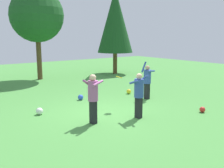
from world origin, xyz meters
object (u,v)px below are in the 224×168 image
object	(u,v)px
ball_yellow	(129,91)
tree_center	(37,16)
ball_blue	(81,97)
person_catcher	(93,95)
tree_far_right	(115,21)
ball_red	(202,110)
person_bystander	(139,92)
person_thrower	(147,79)
ball_white	(39,111)
frisbee	(119,77)

from	to	relation	value
ball_yellow	tree_center	distance (m)	8.39
ball_blue	person_catcher	bearing A→B (deg)	-112.54
tree_far_right	ball_yellow	bearing A→B (deg)	-122.00
ball_blue	ball_red	distance (m)	5.35
person_bystander	ball_yellow	world-z (taller)	person_bystander
ball_yellow	ball_red	distance (m)	4.19
person_thrower	ball_red	size ratio (longest dim) A/B	7.88
person_thrower	tree_center	size ratio (longest dim) A/B	0.29
person_catcher	ball_white	world-z (taller)	person_catcher
tree_far_right	tree_center	world-z (taller)	tree_far_right
person_catcher	frisbee	xyz separation A→B (m)	(1.78, 0.83, 0.31)
ball_yellow	ball_white	size ratio (longest dim) A/B	0.90
ball_red	tree_center	size ratio (longest dim) A/B	0.04
person_thrower	person_catcher	size ratio (longest dim) A/B	1.03
tree_center	tree_far_right	bearing A→B (deg)	-9.46
person_catcher	tree_center	world-z (taller)	tree_center
person_thrower	ball_yellow	bearing A→B (deg)	-104.72
person_catcher	ball_yellow	bearing A→B (deg)	9.47
person_bystander	tree_center	xyz separation A→B (m)	(0.32, 10.23, 3.25)
person_bystander	person_thrower	bearing A→B (deg)	-44.24
ball_white	tree_far_right	world-z (taller)	tree_far_right
person_thrower	person_catcher	bearing A→B (deg)	5.16
ball_blue	ball_white	bearing A→B (deg)	-156.98
ball_white	ball_yellow	bearing A→B (deg)	7.31
person_thrower	person_bystander	bearing A→B (deg)	25.23
person_catcher	ball_red	distance (m)	4.44
person_catcher	tree_far_right	distance (m)	12.07
ball_blue	tree_center	world-z (taller)	tree_center
person_catcher	tree_center	size ratio (longest dim) A/B	0.28
frisbee	ball_blue	world-z (taller)	frisbee
ball_blue	tree_far_right	world-z (taller)	tree_far_right
person_bystander	tree_center	size ratio (longest dim) A/B	0.27
ball_red	tree_center	world-z (taller)	tree_center
person_thrower	ball_red	bearing A→B (deg)	79.63
person_bystander	ball_yellow	bearing A→B (deg)	-29.21
frisbee	ball_yellow	distance (m)	3.06
person_bystander	ball_yellow	size ratio (longest dim) A/B	6.76
ball_white	ball_red	world-z (taller)	ball_white
person_thrower	ball_yellow	distance (m)	1.55
person_catcher	ball_red	size ratio (longest dim) A/B	7.62
ball_blue	tree_center	distance (m)	7.87
frisbee	tree_center	distance (m)	9.37
person_bystander	ball_blue	xyz separation A→B (m)	(-0.37, 3.54, -0.84)
ball_blue	ball_white	xyz separation A→B (m)	(-2.37, -1.01, 0.01)
person_bystander	ball_red	world-z (taller)	person_bystander
ball_blue	tree_far_right	xyz separation A→B (m)	(6.44, 5.73, 3.91)
frisbee	ball_red	distance (m)	3.49
person_thrower	person_catcher	xyz separation A→B (m)	(-3.89, -1.37, 0.06)
frisbee	ball_white	size ratio (longest dim) A/B	1.23
person_bystander	ball_blue	world-z (taller)	person_bystander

